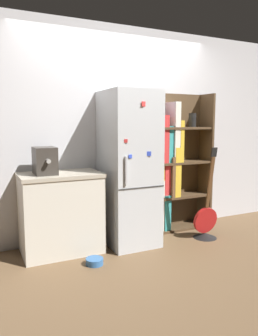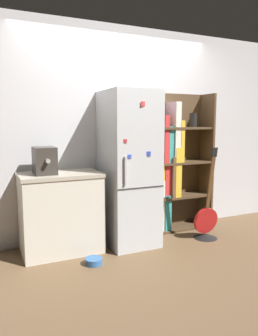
% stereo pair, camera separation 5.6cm
% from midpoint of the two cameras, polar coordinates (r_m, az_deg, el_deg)
% --- Properties ---
extents(ground_plane, '(16.00, 16.00, 0.00)m').
position_cam_midpoint_polar(ground_plane, '(3.96, 1.02, -13.24)').
color(ground_plane, brown).
extents(wall_back, '(8.00, 0.05, 2.60)m').
position_cam_midpoint_polar(wall_back, '(4.13, -1.81, 6.12)').
color(wall_back, silver).
rests_on(wall_back, ground_plane).
extents(refrigerator, '(0.56, 0.70, 1.79)m').
position_cam_midpoint_polar(refrigerator, '(3.83, 0.32, -0.09)').
color(refrigerator, silver).
rests_on(refrigerator, ground_plane).
extents(bookshelf, '(0.93, 0.32, 1.81)m').
position_cam_midpoint_polar(bookshelf, '(4.34, 7.36, 0.36)').
color(bookshelf, '#4C3823').
rests_on(bookshelf, ground_plane).
extents(kitchen_counter, '(0.87, 0.57, 0.89)m').
position_cam_midpoint_polar(kitchen_counter, '(3.72, -11.40, -7.57)').
color(kitchen_counter, beige).
rests_on(kitchen_counter, ground_plane).
extents(espresso_machine, '(0.22, 0.35, 0.29)m').
position_cam_midpoint_polar(espresso_machine, '(3.56, -14.05, 1.25)').
color(espresso_machine, '#38332D').
rests_on(espresso_machine, kitchen_counter).
extents(guitar, '(0.33, 0.30, 1.14)m').
position_cam_midpoint_polar(guitar, '(4.24, 13.60, -9.64)').
color(guitar, black).
rests_on(guitar, ground_plane).
extents(pet_bowl, '(0.18, 0.18, 0.07)m').
position_cam_midpoint_polar(pet_bowl, '(3.47, -5.71, -15.78)').
color(pet_bowl, '#3366A5').
rests_on(pet_bowl, ground_plane).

